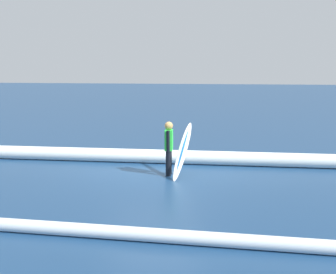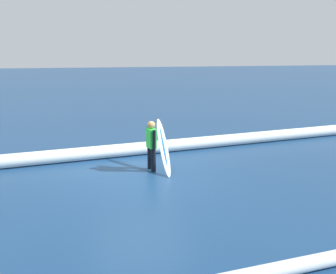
{
  "view_description": "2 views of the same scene",
  "coord_description": "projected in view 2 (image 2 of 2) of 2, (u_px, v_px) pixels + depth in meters",
  "views": [
    {
      "loc": [
        -3.29,
        13.06,
        2.8
      ],
      "look_at": [
        -0.4,
        0.21,
        1.06
      ],
      "focal_mm": 54.44,
      "sensor_mm": 36.0,
      "label": 1
    },
    {
      "loc": [
        1.89,
        9.08,
        3.22
      ],
      "look_at": [
        -0.77,
        0.32,
        1.03
      ],
      "focal_mm": 36.51,
      "sensor_mm": 36.0,
      "label": 2
    }
  ],
  "objects": [
    {
      "name": "surfboard",
      "position": [
        163.0,
        146.0,
        9.83
      ],
      "size": [
        0.36,
        1.63,
        1.36
      ],
      "color": "white",
      "rests_on": "ground_plane"
    },
    {
      "name": "ground_plane",
      "position": [
        139.0,
        171.0,
        9.73
      ],
      "size": [
        174.82,
        174.82,
        0.0
      ],
      "primitive_type": "plane",
      "color": "navy"
    },
    {
      "name": "wave_crest_foreground",
      "position": [
        174.0,
        145.0,
        11.75
      ],
      "size": [
        20.29,
        1.58,
        0.42
      ],
      "primitive_type": "cylinder",
      "rotation": [
        0.0,
        1.57,
        0.06
      ],
      "color": "white",
      "rests_on": "ground_plane"
    },
    {
      "name": "surfer",
      "position": [
        151.0,
        143.0,
        9.65
      ],
      "size": [
        0.24,
        0.59,
        1.44
      ],
      "rotation": [
        0.0,
        0.0,
        1.7
      ],
      "color": "black",
      "rests_on": "ground_plane"
    }
  ]
}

